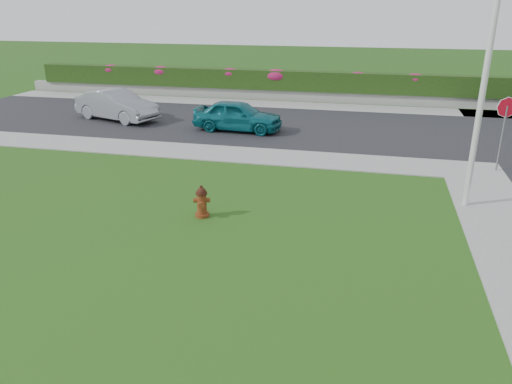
% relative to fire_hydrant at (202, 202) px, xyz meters
% --- Properties ---
extents(ground, '(120.00, 120.00, 0.00)m').
position_rel_fire_hydrant_xyz_m(ground, '(0.64, -3.23, -0.41)').
color(ground, black).
rests_on(ground, ground).
extents(street_far, '(26.00, 8.00, 0.04)m').
position_rel_fire_hydrant_xyz_m(street_far, '(-4.36, 10.77, -0.39)').
color(street_far, black).
rests_on(street_far, ground).
extents(sidewalk_far, '(24.00, 2.00, 0.04)m').
position_rel_fire_hydrant_xyz_m(sidewalk_far, '(-5.36, 5.77, -0.39)').
color(sidewalk_far, gray).
rests_on(sidewalk_far, ground).
extents(curb_corner, '(2.00, 2.00, 0.04)m').
position_rel_fire_hydrant_xyz_m(curb_corner, '(7.64, 5.77, -0.39)').
color(curb_corner, gray).
rests_on(curb_corner, ground).
extents(sidewalk_beyond, '(34.00, 2.00, 0.04)m').
position_rel_fire_hydrant_xyz_m(sidewalk_beyond, '(-0.36, 15.77, -0.39)').
color(sidewalk_beyond, gray).
rests_on(sidewalk_beyond, ground).
extents(retaining_wall, '(34.00, 0.40, 0.60)m').
position_rel_fire_hydrant_xyz_m(retaining_wall, '(-0.36, 17.27, -0.11)').
color(retaining_wall, gray).
rests_on(retaining_wall, ground).
extents(hedge, '(32.00, 0.90, 1.10)m').
position_rel_fire_hydrant_xyz_m(hedge, '(-0.36, 17.37, 0.74)').
color(hedge, black).
rests_on(hedge, retaining_wall).
extents(fire_hydrant, '(0.45, 0.43, 0.87)m').
position_rel_fire_hydrant_xyz_m(fire_hydrant, '(0.00, 0.00, 0.00)').
color(fire_hydrant, '#4C1D0C').
rests_on(fire_hydrant, ground).
extents(sedan_teal, '(3.99, 1.82, 1.33)m').
position_rel_fire_hydrant_xyz_m(sedan_teal, '(-1.56, 9.35, 0.29)').
color(sedan_teal, '#0D5F67').
rests_on(sedan_teal, street_far).
extents(sedan_silver, '(4.59, 2.84, 1.43)m').
position_rel_fire_hydrant_xyz_m(sedan_silver, '(-7.79, 10.12, 0.34)').
color(sedan_silver, '#93969A').
rests_on(sedan_silver, street_far).
extents(utility_pole, '(0.16, 0.16, 6.42)m').
position_rel_fire_hydrant_xyz_m(utility_pole, '(6.92, 2.39, 2.79)').
color(utility_pole, silver).
rests_on(utility_pole, ground).
extents(stop_sign, '(0.67, 0.17, 2.52)m').
position_rel_fire_hydrant_xyz_m(stop_sign, '(8.41, 5.91, 1.45)').
color(stop_sign, slate).
rests_on(stop_sign, ground).
extents(flower_clump_a, '(1.19, 0.76, 0.59)m').
position_rel_fire_hydrant_xyz_m(flower_clump_a, '(-11.90, 17.27, 1.05)').
color(flower_clump_a, '#B01E65').
rests_on(flower_clump_a, hedge).
extents(flower_clump_b, '(1.26, 0.81, 0.63)m').
position_rel_fire_hydrant_xyz_m(flower_clump_b, '(-8.54, 17.27, 1.04)').
color(flower_clump_b, '#B01E65').
rests_on(flower_clump_b, hedge).
extents(flower_clump_c, '(1.18, 0.76, 0.59)m').
position_rel_fire_hydrant_xyz_m(flower_clump_c, '(-4.18, 17.27, 1.05)').
color(flower_clump_c, '#B01E65').
rests_on(flower_clump_c, hedge).
extents(flower_clump_d, '(1.44, 0.93, 0.72)m').
position_rel_fire_hydrant_xyz_m(flower_clump_d, '(-1.40, 17.27, 1.00)').
color(flower_clump_d, '#B01E65').
rests_on(flower_clump_d, hedge).
extents(flower_clump_e, '(1.04, 0.67, 0.52)m').
position_rel_fire_hydrant_xyz_m(flower_clump_e, '(3.23, 17.27, 1.08)').
color(flower_clump_e, '#B01E65').
rests_on(flower_clump_e, hedge).
extents(flower_clump_f, '(1.14, 0.73, 0.57)m').
position_rel_fire_hydrant_xyz_m(flower_clump_f, '(6.29, 17.27, 1.06)').
color(flower_clump_f, '#B01E65').
rests_on(flower_clump_f, hedge).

